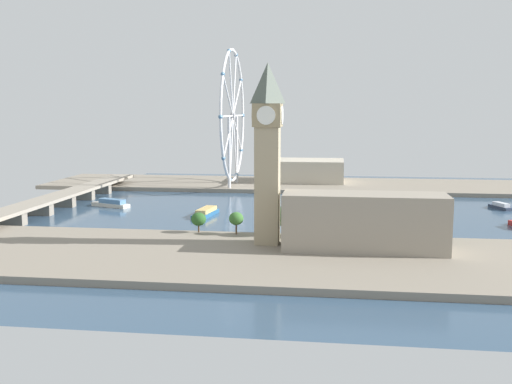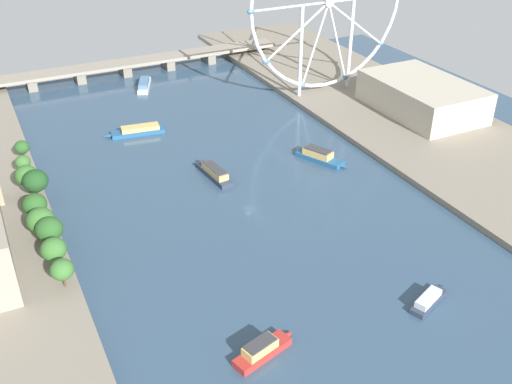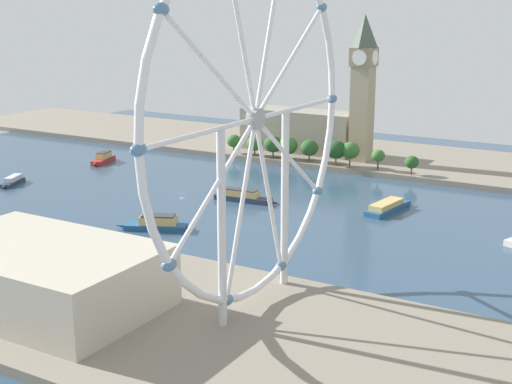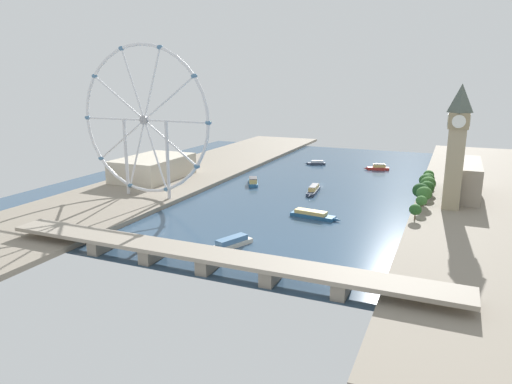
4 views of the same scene
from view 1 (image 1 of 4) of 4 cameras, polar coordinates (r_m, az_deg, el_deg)
ground_plane at (r=372.30m, az=10.79°, el=-2.06°), size 417.76×417.76×0.00m
riverbank_left at (r=251.08m, az=12.33°, el=-6.61°), size 90.00×520.00×3.00m
riverbank_right at (r=494.45m, az=10.02°, el=0.59°), size 90.00×520.00×3.00m
clock_tower at (r=266.65m, az=1.11°, el=3.97°), size 13.42×13.42×81.38m
parliament_block at (r=261.60m, az=10.36°, el=-2.85°), size 22.00×70.37×24.81m
tree_row_embankment at (r=287.04m, az=6.68°, el=-2.71°), size 14.21×118.07×14.09m
ferris_wheel at (r=476.49m, az=-2.24°, el=7.24°), size 108.02×3.20×108.34m
riverside_hall at (r=506.34m, az=4.47°, el=2.07°), size 44.68×69.42×18.39m
river_bridge at (r=410.98m, az=-18.09°, el=-0.45°), size 229.76×17.55×8.91m
tour_boat_1 at (r=403.15m, az=-13.80°, el=-1.07°), size 16.74×32.14×5.29m
tour_boat_2 at (r=423.47m, az=6.95°, el=-0.43°), size 17.57×28.95×6.20m
tour_boat_3 at (r=414.22m, az=22.41°, el=-1.27°), size 21.14×11.53×4.22m
tour_boat_4 at (r=369.20m, az=5.55°, el=-1.67°), size 8.72×32.57×5.75m
tour_boat_5 at (r=359.04m, az=-4.88°, el=-1.99°), size 34.47×11.57×4.67m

